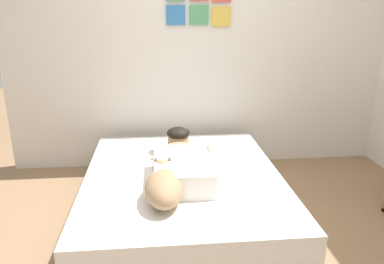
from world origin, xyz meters
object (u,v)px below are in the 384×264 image
pillow (179,146)px  coffee_cup (212,147)px  person_lying (181,161)px  cell_phone (166,187)px  bed (183,196)px  dog (164,185)px

pillow → coffee_cup: pillow is taller
person_lying → cell_phone: 0.28m
bed → pillow: 0.56m
dog → coffee_cup: dog is taller
bed → person_lying: (-0.01, 0.00, 0.30)m
person_lying → cell_phone: (-0.13, -0.22, -0.10)m
person_lying → coffee_cup: person_lying is taller
dog → cell_phone: bearing=85.2°
coffee_cup → person_lying: bearing=-123.1°
bed → person_lying: 0.30m
bed → dog: 0.52m
pillow → coffee_cup: bearing=-2.6°
bed → cell_phone: size_ratio=13.81×
bed → coffee_cup: (0.30, 0.48, 0.23)m
dog → person_lying: bearing=70.0°
pillow → cell_phone: (-0.14, -0.72, -0.05)m
bed → person_lying: size_ratio=2.10×
bed → cell_phone: bearing=-123.0°
pillow → dog: bearing=-100.0°
cell_phone → dog: bearing=-94.8°
cell_phone → person_lying: bearing=59.5°
dog → coffee_cup: bearing=62.5°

